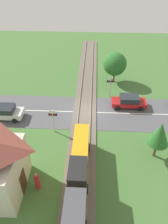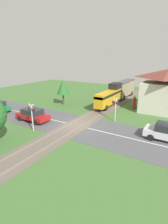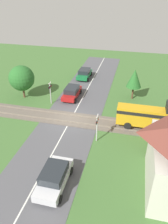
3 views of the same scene
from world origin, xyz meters
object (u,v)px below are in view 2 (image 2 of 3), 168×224
at_px(station_building, 166,92).
at_px(pedestrian_by_station, 134,103).
at_px(train, 118,91).
at_px(car_near_crossing, 33,115).
at_px(crossing_signal_east_approach, 116,106).
at_px(crossing_signal_west_approach, 32,114).

bearing_deg(station_building, pedestrian_by_station, -176.79).
height_order(train, pedestrian_by_station, train).
xyz_separation_m(car_near_crossing, crossing_signal_east_approach, (8.44, 4.97, 1.10)).
bearing_deg(station_building, car_near_crossing, -136.60).
bearing_deg(train, pedestrian_by_station, -30.66).
bearing_deg(station_building, crossing_signal_west_approach, -126.49).
distance_m(car_near_crossing, crossing_signal_west_approach, 3.28).
bearing_deg(car_near_crossing, train, 68.78).
xyz_separation_m(train, crossing_signal_west_approach, (-3.08, -15.88, 0.02)).
relative_size(car_near_crossing, pedestrian_by_station, 2.34).
bearing_deg(crossing_signal_east_approach, pedestrian_by_station, 87.68).
distance_m(car_near_crossing, pedestrian_by_station, 14.68).
bearing_deg(station_building, crossing_signal_east_approach, -121.22).
relative_size(car_near_crossing, station_building, 0.66).
distance_m(station_building, pedestrian_by_station, 4.50).
xyz_separation_m(crossing_signal_west_approach, station_building, (10.44, 14.12, 0.97)).
relative_size(crossing_signal_east_approach, station_building, 0.46).
xyz_separation_m(crossing_signal_east_approach, pedestrian_by_station, (0.28, 6.84, -1.07)).
distance_m(car_near_crossing, station_building, 17.63).
height_order(crossing_signal_east_approach, pedestrian_by_station, crossing_signal_east_approach).
height_order(station_building, pedestrian_by_station, station_building).
relative_size(crossing_signal_west_approach, crossing_signal_east_approach, 1.00).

